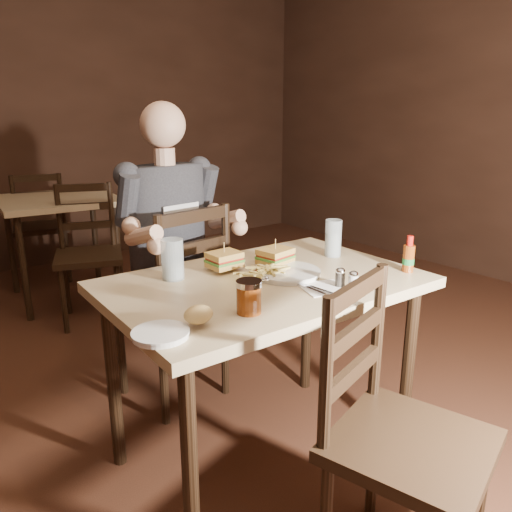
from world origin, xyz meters
TOP-DOWN VIEW (x-y plane):
  - room_shell at (0.00, 0.00)m, footprint 7.00×7.00m
  - main_table at (0.02, 0.15)m, footprint 1.18×0.81m
  - bg_table at (-0.02, 2.50)m, footprint 0.88×0.88m
  - chair_far at (-0.04, 0.80)m, footprint 0.51×0.54m
  - chair_near at (0.01, -0.54)m, footprint 0.54×0.56m
  - bg_chair_far at (-0.02, 3.05)m, footprint 0.51×0.54m
  - bg_chair_near at (-0.02, 1.95)m, footprint 0.56×0.58m
  - diner at (-0.03, 0.75)m, footprint 0.57×0.48m
  - dinner_plate at (0.12, 0.13)m, footprint 0.26×0.26m
  - sandwich_left at (-0.04, 0.33)m, footprint 0.12×0.10m
  - sandwich_right at (0.16, 0.25)m, footprint 0.14×0.13m
  - fries_pile at (0.02, 0.15)m, footprint 0.22×0.16m
  - ketchup_dollop at (0.03, 0.19)m, footprint 0.04×0.04m
  - glass_left at (-0.24, 0.36)m, footprint 0.09×0.09m
  - glass_right at (0.45, 0.21)m, footprint 0.07×0.07m
  - hot_sauce at (0.52, -0.12)m, footprint 0.05×0.05m
  - salt_shaker at (0.19, -0.13)m, footprint 0.04×0.04m
  - pepper_shaker at (0.18, -0.08)m, footprint 0.04×0.04m
  - syrup_dispenser at (-0.22, -0.07)m, footprint 0.08×0.08m
  - napkin at (0.13, -0.06)m, footprint 0.19×0.18m
  - knife at (0.10, -0.09)m, footprint 0.03×0.20m
  - fork at (0.07, -0.03)m, footprint 0.01×0.17m
  - side_plate at (-0.52, -0.06)m, footprint 0.16×0.16m
  - bread_roll at (-0.40, -0.07)m, footprint 0.09×0.08m

SIDE VIEW (x-z plane):
  - bg_chair_far at x=-0.02m, z-range 0.00..0.91m
  - bg_chair_near at x=-0.02m, z-range 0.00..0.91m
  - chair_near at x=0.01m, z-range 0.00..0.92m
  - chair_far at x=-0.04m, z-range 0.00..0.97m
  - bg_table at x=-0.02m, z-range 0.30..1.07m
  - main_table at x=0.02m, z-range 0.30..1.07m
  - napkin at x=0.13m, z-range 0.77..0.77m
  - knife at x=0.10m, z-range 0.77..0.78m
  - fork at x=0.07m, z-range 0.77..0.78m
  - side_plate at x=-0.52m, z-range 0.77..0.78m
  - dinner_plate at x=0.12m, z-range 0.77..0.78m
  - ketchup_dollop at x=0.03m, z-range 0.78..0.79m
  - salt_shaker at x=0.19m, z-range 0.77..0.83m
  - pepper_shaker at x=0.18m, z-range 0.77..0.83m
  - fries_pile at x=0.02m, z-range 0.78..0.82m
  - bread_roll at x=-0.40m, z-range 0.78..0.83m
  - syrup_dispenser at x=-0.22m, z-range 0.77..0.88m
  - sandwich_left at x=-0.04m, z-range 0.78..0.89m
  - sandwich_right at x=0.16m, z-range 0.78..0.89m
  - hot_sauce at x=0.52m, z-range 0.77..0.91m
  - glass_left at x=-0.24m, z-range 0.77..0.92m
  - glass_right at x=0.45m, z-range 0.77..0.93m
  - diner at x=-0.03m, z-range 0.50..1.42m
  - room_shell at x=0.00m, z-range -2.10..4.90m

